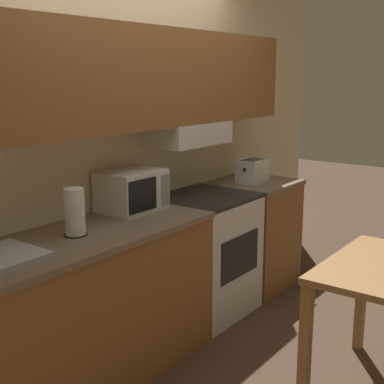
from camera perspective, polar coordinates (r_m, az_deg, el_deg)
ground_plane at (r=4.02m, az=-7.11°, el=-14.00°), size 16.00×16.00×0.00m
wall_back at (r=3.58m, az=-6.83°, el=7.85°), size 5.54×0.38×2.55m
lower_counter_main at (r=3.19m, az=-11.87°, el=-12.40°), size 1.78×0.65×0.91m
lower_counter_right_stub at (r=4.61m, az=6.40°, el=-4.40°), size 0.67×0.65×0.91m
stove_range at (r=4.06m, az=1.38°, el=-6.67°), size 0.70×0.62×0.91m
microwave at (r=3.50m, az=-6.47°, el=0.16°), size 0.41×0.32×0.26m
toaster at (r=4.45m, az=6.49°, el=2.28°), size 0.27×0.18×0.19m
paper_towel_roll at (r=3.00m, az=-12.42°, el=-2.11°), size 0.13×0.13×0.27m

